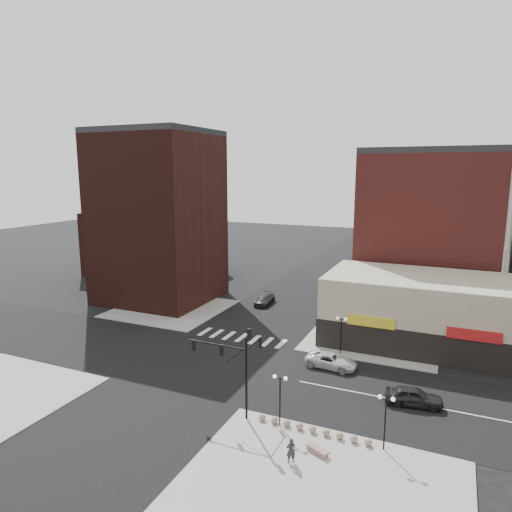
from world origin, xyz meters
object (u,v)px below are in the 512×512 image
at_px(street_lamp_se_b, 386,409).
at_px(stone_bench, 317,450).
at_px(white_suv, 331,361).
at_px(dark_sedan_east, 414,396).
at_px(street_lamp_ne, 341,326).
at_px(street_lamp_se_a, 280,387).
at_px(traffic_signal, 237,358).
at_px(pedestrian, 291,451).
at_px(dark_sedan_north, 265,300).

bearing_deg(street_lamp_se_b, stone_bench, -150.83).
xyz_separation_m(street_lamp_se_b, white_suv, (-7.06, 12.31, -2.57)).
bearing_deg(dark_sedan_east, street_lamp_ne, 37.68).
xyz_separation_m(street_lamp_se_a, stone_bench, (3.76, -2.37, -2.95)).
relative_size(traffic_signal, pedestrian, 4.36).
bearing_deg(white_suv, street_lamp_se_a, 179.45).
bearing_deg(traffic_signal, pedestrian, -34.80).
height_order(street_lamp_ne, stone_bench, street_lamp_ne).
height_order(traffic_signal, white_suv, traffic_signal).
bearing_deg(dark_sedan_east, traffic_signal, 112.38).
height_order(white_suv, dark_sedan_east, dark_sedan_east).
xyz_separation_m(pedestrian, stone_bench, (1.39, 1.73, -0.67)).
relative_size(street_lamp_se_b, street_lamp_ne, 1.00).
distance_m(traffic_signal, dark_sedan_north, 31.93).
relative_size(pedestrian, stone_bench, 0.95).
xyz_separation_m(white_suv, stone_bench, (2.82, -14.67, -0.38)).
distance_m(street_lamp_se_a, pedestrian, 5.25).
bearing_deg(pedestrian, street_lamp_ne, -121.34).
distance_m(pedestrian, stone_bench, 2.32).
bearing_deg(white_suv, pedestrian, -171.20).
distance_m(street_lamp_ne, dark_sedan_east, 12.02).
xyz_separation_m(street_lamp_se_a, street_lamp_ne, (1.00, 16.00, 0.00)).
relative_size(dark_sedan_east, dark_sedan_north, 0.93).
bearing_deg(street_lamp_se_b, dark_sedan_east, 80.08).
bearing_deg(traffic_signal, dark_sedan_east, 29.90).
xyz_separation_m(street_lamp_ne, pedestrian, (1.37, -20.10, -2.28)).
height_order(street_lamp_ne, pedestrian, street_lamp_ne).
height_order(street_lamp_se_b, dark_sedan_north, street_lamp_se_b).
relative_size(street_lamp_se_a, pedestrian, 2.33).
xyz_separation_m(white_suv, dark_sedan_north, (-14.84, 17.84, 0.02)).
bearing_deg(stone_bench, dark_sedan_east, 84.85).
height_order(white_suv, pedestrian, pedestrian).
xyz_separation_m(traffic_signal, street_lamp_ne, (4.76, 15.83, -1.67)).
bearing_deg(dark_sedan_north, stone_bench, -65.57).
bearing_deg(white_suv, traffic_signal, 162.63).
height_order(dark_sedan_north, stone_bench, dark_sedan_north).
bearing_deg(stone_bench, white_suv, 124.76).
relative_size(dark_sedan_east, stone_bench, 2.55).
xyz_separation_m(traffic_signal, pedestrian, (6.14, -4.26, -3.95)).
xyz_separation_m(street_lamp_se_b, dark_sedan_east, (1.35, 7.71, -2.48)).
bearing_deg(pedestrian, street_lamp_se_b, -179.20).
bearing_deg(street_lamp_se_b, pedestrian, -143.96).
xyz_separation_m(street_lamp_ne, stone_bench, (2.76, -18.37, -2.95)).
relative_size(street_lamp_se_a, stone_bench, 2.23).
bearing_deg(street_lamp_se_b, street_lamp_ne, 113.63).
bearing_deg(traffic_signal, street_lamp_se_a, -2.57).
height_order(traffic_signal, street_lamp_ne, traffic_signal).
distance_m(traffic_signal, pedestrian, 8.45).
bearing_deg(pedestrian, dark_sedan_north, -99.82).
bearing_deg(white_suv, stone_bench, -165.30).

